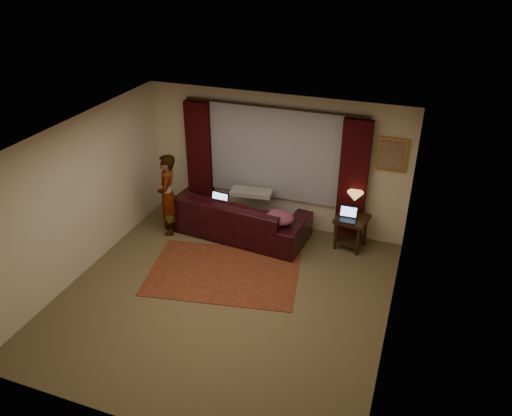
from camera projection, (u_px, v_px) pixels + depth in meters
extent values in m
cube|color=brown|center=(224.00, 297.00, 7.89)|extent=(5.00, 5.00, 0.01)
cube|color=silver|center=(218.00, 142.00, 6.64)|extent=(5.00, 5.00, 0.02)
cube|color=beige|center=(275.00, 162.00, 9.32)|extent=(5.00, 0.02, 2.60)
cube|color=beige|center=(126.00, 341.00, 5.20)|extent=(5.00, 0.02, 2.60)
cube|color=beige|center=(79.00, 199.00, 8.01)|extent=(0.02, 5.00, 2.60)
cube|color=beige|center=(397.00, 259.00, 6.52)|extent=(0.02, 5.00, 2.60)
cube|color=#96959D|center=(274.00, 153.00, 9.18)|extent=(2.50, 0.05, 1.80)
cube|color=black|center=(200.00, 159.00, 9.74)|extent=(0.50, 0.14, 2.30)
cube|color=black|center=(353.00, 182.00, 8.84)|extent=(0.50, 0.14, 2.30)
cylinder|color=black|center=(274.00, 107.00, 8.72)|extent=(0.04, 0.04, 3.40)
cube|color=#B58638|center=(392.00, 155.00, 8.46)|extent=(0.50, 0.04, 0.60)
imported|color=black|center=(237.00, 208.00, 9.32)|extent=(2.76, 1.40, 1.07)
cube|color=gray|center=(251.00, 179.00, 9.22)|extent=(0.80, 0.39, 0.09)
ellipsoid|color=brown|center=(278.00, 218.00, 8.76)|extent=(0.57, 0.44, 0.24)
cube|color=brown|center=(224.00, 273.00, 8.43)|extent=(2.75, 2.08, 0.01)
cube|color=black|center=(351.00, 232.00, 9.01)|extent=(0.62, 0.62, 0.62)
imported|color=gray|center=(168.00, 195.00, 9.25)|extent=(0.60, 0.60, 1.58)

